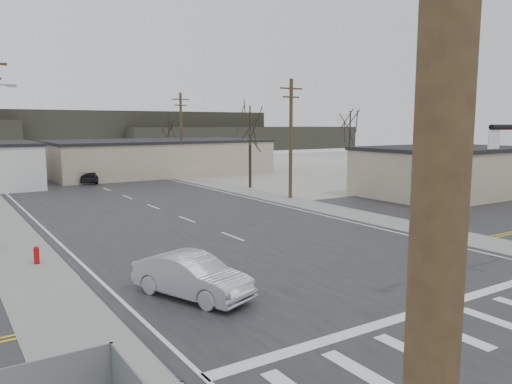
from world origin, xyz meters
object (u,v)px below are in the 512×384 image
fire_hydrant (37,255)px  car_far_b (50,165)px  car_far_a (91,177)px  car_parked_silver (442,209)px  sedan_crossing (192,276)px  car_parked_dark_a (450,195)px

fire_hydrant → car_far_b: 50.40m
car_far_a → car_parked_silver: (14.30, -33.24, -0.07)m
car_far_a → car_parked_silver: size_ratio=1.09×
car_far_a → car_parked_silver: bearing=134.4°
fire_hydrant → car_far_b: size_ratio=0.23×
sedan_crossing → car_far_a: size_ratio=1.02×
car_far_a → fire_hydrant: bearing=92.3°
car_parked_dark_a → car_far_b: bearing=8.0°
sedan_crossing → car_far_b: sedan_crossing is taller
car_far_b → car_far_a: bearing=-63.9°
fire_hydrant → car_far_a: size_ratio=0.19×
fire_hydrant → car_far_b: (9.85, 49.43, 0.23)m
sedan_crossing → car_far_b: 57.43m
sedan_crossing → car_parked_silver: size_ratio=1.11×
car_parked_silver → car_far_b: bearing=1.5°
car_far_b → car_parked_dark_a: size_ratio=0.87×
sedan_crossing → car_far_b: size_ratio=1.27×
car_far_b → sedan_crossing: bearing=-71.3°
fire_hydrant → car_parked_silver: (24.64, -2.90, 0.20)m
sedan_crossing → car_parked_silver: 21.18m
car_far_a → car_parked_silver: 36.19m
sedan_crossing → car_parked_silver: sedan_crossing is taller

